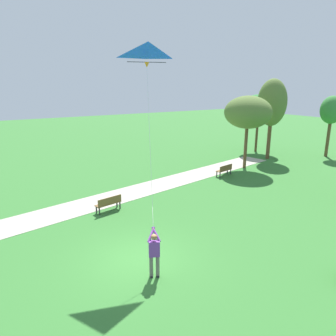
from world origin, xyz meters
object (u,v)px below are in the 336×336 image
at_px(tree_treeline_center, 259,107).
at_px(flying_kite, 148,56).
at_px(tree_lakeside_far, 272,103).
at_px(park_bench_far_walkway, 225,169).
at_px(tree_horizon_far, 248,112).
at_px(person_kite_flyer, 154,251).
at_px(tree_treeline_right, 332,111).
at_px(park_bench_near_walkway, 109,203).

bearing_deg(tree_treeline_center, flying_kite, -59.85).
bearing_deg(tree_lakeside_far, park_bench_far_walkway, -73.70).
bearing_deg(tree_horizon_far, tree_lakeside_far, 106.15).
relative_size(tree_horizon_far, tree_treeline_center, 1.02).
bearing_deg(tree_lakeside_far, person_kite_flyer, -60.16).
bearing_deg(person_kite_flyer, tree_treeline_right, 108.76).
bearing_deg(park_bench_near_walkway, person_kite_flyer, -7.40).
xyz_separation_m(park_bench_near_walkway, tree_lakeside_far, (-4.05, 17.86, 4.77)).
relative_size(tree_treeline_center, tree_lakeside_far, 0.80).
bearing_deg(park_bench_far_walkway, flying_kite, -59.24).
relative_size(park_bench_near_walkway, tree_treeline_right, 0.26).
bearing_deg(park_bench_near_walkway, flying_kite, 6.73).
relative_size(park_bench_near_walkway, tree_lakeside_far, 0.21).
distance_m(tree_horizon_far, tree_treeline_center, 7.32).
xyz_separation_m(tree_horizon_far, tree_lakeside_far, (-1.28, 4.41, 0.57)).
distance_m(person_kite_flyer, park_bench_far_walkway, 14.10).
xyz_separation_m(flying_kite, tree_lakeside_far, (-8.07, 17.38, -2.74)).
height_order(park_bench_far_walkway, tree_lakeside_far, tree_lakeside_far).
bearing_deg(flying_kite, tree_horizon_far, 117.63).
bearing_deg(tree_horizon_far, park_bench_far_walkway, -73.49).
distance_m(tree_horizon_far, tree_lakeside_far, 4.62).
height_order(flying_kite, park_bench_far_walkway, flying_kite).
xyz_separation_m(tree_treeline_center, tree_lakeside_far, (2.95, -1.58, 0.58)).
xyz_separation_m(flying_kite, tree_horizon_far, (-6.79, 12.98, -3.30)).
distance_m(park_bench_near_walkway, tree_treeline_right, 24.01).
relative_size(flying_kite, tree_treeline_center, 1.11).
xyz_separation_m(person_kite_flyer, tree_lakeside_far, (-10.74, 18.73, 4.23)).
xyz_separation_m(person_kite_flyer, tree_treeline_center, (-13.69, 20.31, 3.66)).
bearing_deg(flying_kite, tree_lakeside_far, 114.90).
xyz_separation_m(park_bench_far_walkway, tree_lakeside_far, (-2.20, 7.52, 4.77)).
distance_m(flying_kite, tree_horizon_far, 15.02).
height_order(person_kite_flyer, tree_treeline_right, tree_treeline_right).
relative_size(park_bench_near_walkway, tree_treeline_center, 0.26).
xyz_separation_m(person_kite_flyer, park_bench_near_walkway, (-6.69, 0.87, -0.54)).
distance_m(flying_kite, tree_lakeside_far, 19.36).
bearing_deg(park_bench_far_walkway, tree_horizon_far, 106.51).
distance_m(tree_treeline_center, tree_lakeside_far, 3.39).
bearing_deg(person_kite_flyer, tree_treeline_center, 123.98).
height_order(tree_treeline_center, tree_lakeside_far, tree_lakeside_far).
height_order(flying_kite, tree_horizon_far, flying_kite).
bearing_deg(tree_treeline_center, tree_lakeside_far, -28.16).
distance_m(park_bench_far_walkway, tree_lakeside_far, 9.18).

